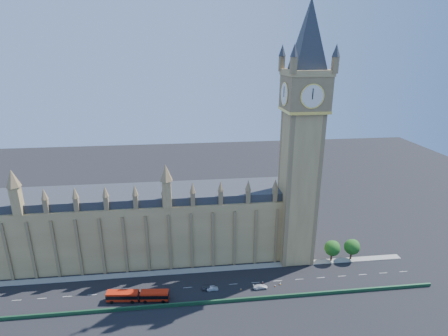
{
  "coord_description": "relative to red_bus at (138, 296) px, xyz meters",
  "views": [
    {
      "loc": [
        -3.24,
        -102.1,
        77.8
      ],
      "look_at": [
        9.88,
        10.0,
        39.85
      ],
      "focal_mm": 28.0,
      "sensor_mm": 36.0,
      "label": 1
    }
  ],
  "objects": [
    {
      "name": "red_bus",
      "position": [
        0.0,
        0.0,
        0.0
      ],
      "size": [
        20.34,
        4.93,
        3.43
      ],
      "rotation": [
        0.0,
        0.0,
        -0.1
      ],
      "color": "red",
      "rests_on": "ground"
    },
    {
      "name": "cone_d",
      "position": [
        42.64,
        4.14,
        -1.46
      ],
      "size": [
        0.46,
        0.46,
        0.69
      ],
      "rotation": [
        0.0,
        0.0,
        -0.07
      ],
      "color": "black",
      "rests_on": "ground"
    },
    {
      "name": "bridge_parapet",
      "position": [
        20.25,
        -4.27,
        -1.2
      ],
      "size": [
        160.0,
        0.6,
        1.2
      ],
      "primitive_type": "cube",
      "color": "#1E4C2D",
      "rests_on": "ground"
    },
    {
      "name": "palace_westminster",
      "position": [
        -4.75,
        26.73,
        12.06
      ],
      "size": [
        120.0,
        20.0,
        28.0
      ],
      "color": "#9D7D4B",
      "rests_on": "ground"
    },
    {
      "name": "cone_b",
      "position": [
        34.38,
        1.34,
        -1.49
      ],
      "size": [
        0.48,
        0.48,
        0.64
      ],
      "rotation": [
        0.0,
        0.0,
        0.21
      ],
      "color": "black",
      "rests_on": "ground"
    },
    {
      "name": "tree_east_far",
      "position": [
        80.47,
        14.82,
        3.84
      ],
      "size": [
        6.0,
        6.0,
        8.5
      ],
      "color": "#382619",
      "rests_on": "ground"
    },
    {
      "name": "ground",
      "position": [
        20.25,
        4.73,
        -1.8
      ],
      "size": [
        400.0,
        400.0,
        0.0
      ],
      "primitive_type": "plane",
      "color": "black",
      "rests_on": "ground"
    },
    {
      "name": "cone_a",
      "position": [
        46.53,
        1.69,
        -1.49
      ],
      "size": [
        0.52,
        0.52,
        0.64
      ],
      "rotation": [
        0.0,
        0.0,
        0.37
      ],
      "color": "black",
      "rests_on": "ground"
    },
    {
      "name": "kerb_north",
      "position": [
        20.25,
        14.23,
        -1.72
      ],
      "size": [
        160.0,
        3.0,
        0.16
      ],
      "primitive_type": "cube",
      "color": "gray",
      "rests_on": "ground"
    },
    {
      "name": "cone_c",
      "position": [
        48.52,
        2.54,
        -1.42
      ],
      "size": [
        0.52,
        0.52,
        0.79
      ],
      "rotation": [
        0.0,
        0.0,
        0.04
      ],
      "color": "black",
      "rests_on": "ground"
    },
    {
      "name": "elizabeth_tower",
      "position": [
        58.25,
        18.73,
        52.75
      ],
      "size": [
        20.59,
        20.59,
        105.0
      ],
      "color": "#9D7D4B",
      "rests_on": "ground"
    },
    {
      "name": "car_grey",
      "position": [
        23.37,
        2.68,
        -1.05
      ],
      "size": [
        4.58,
        2.26,
        1.5
      ],
      "primitive_type": "imported",
      "rotation": [
        0.0,
        0.0,
        1.46
      ],
      "color": "#414349",
      "rests_on": "ground"
    },
    {
      "name": "car_white",
      "position": [
        41.19,
        1.32,
        -1.09
      ],
      "size": [
        5.01,
        2.24,
        1.43
      ],
      "primitive_type": "imported",
      "rotation": [
        0.0,
        0.0,
        1.62
      ],
      "color": "silver",
      "rests_on": "ground"
    },
    {
      "name": "tree_east_near",
      "position": [
        72.47,
        14.82,
        3.84
      ],
      "size": [
        6.0,
        6.0,
        8.5
      ],
      "color": "#382619",
      "rests_on": "ground"
    },
    {
      "name": "car_silver",
      "position": [
        24.72,
        2.3,
        -1.16
      ],
      "size": [
        3.98,
        1.62,
        1.28
      ],
      "primitive_type": "imported",
      "rotation": [
        0.0,
        0.0,
        1.64
      ],
      "color": "#B4B6BD",
      "rests_on": "ground"
    }
  ]
}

